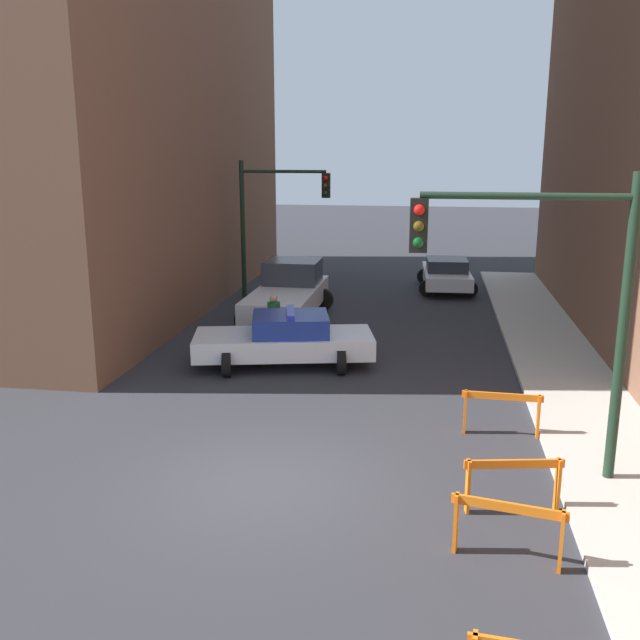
# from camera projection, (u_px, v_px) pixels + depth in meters

# --- Properties ---
(ground_plane) EXTENTS (120.00, 120.00, 0.00)m
(ground_plane) POSITION_uv_depth(u_px,v_px,m) (264.00, 484.00, 12.34)
(ground_plane) COLOR #2D2D33
(traffic_light_near) EXTENTS (3.64, 0.35, 5.20)m
(traffic_light_near) POSITION_uv_depth(u_px,v_px,m) (553.00, 282.00, 11.74)
(traffic_light_near) COLOR black
(traffic_light_near) RESTS_ON sidewalk_right
(traffic_light_far) EXTENTS (3.44, 0.35, 5.20)m
(traffic_light_far) POSITION_uv_depth(u_px,v_px,m) (271.00, 209.00, 26.77)
(traffic_light_far) COLOR black
(traffic_light_far) RESTS_ON ground_plane
(police_car) EXTENTS (4.99, 2.98, 1.52)m
(police_car) POSITION_uv_depth(u_px,v_px,m) (285.00, 339.00, 18.88)
(police_car) COLOR white
(police_car) RESTS_ON ground_plane
(white_truck) EXTENTS (2.67, 5.42, 1.90)m
(white_truck) POSITION_uv_depth(u_px,v_px,m) (288.00, 293.00, 23.96)
(white_truck) COLOR silver
(white_truck) RESTS_ON ground_plane
(parked_car_near) EXTENTS (2.42, 4.39, 1.31)m
(parked_car_near) POSITION_uv_depth(u_px,v_px,m) (446.00, 274.00, 28.91)
(parked_car_near) COLOR silver
(parked_car_near) RESTS_ON ground_plane
(pedestrian_crossing) EXTENTS (0.49, 0.49, 1.66)m
(pedestrian_crossing) POSITION_uv_depth(u_px,v_px,m) (274.00, 322.00, 20.16)
(pedestrian_crossing) COLOR #382D23
(pedestrian_crossing) RESTS_ON ground_plane
(barrier_mid) EXTENTS (1.58, 0.46, 0.90)m
(barrier_mid) POSITION_uv_depth(u_px,v_px,m) (508.00, 521.00, 9.93)
(barrier_mid) COLOR orange
(barrier_mid) RESTS_ON ground_plane
(barrier_back) EXTENTS (1.58, 0.43, 0.90)m
(barrier_back) POSITION_uv_depth(u_px,v_px,m) (514.00, 476.00, 11.28)
(barrier_back) COLOR orange
(barrier_back) RESTS_ON ground_plane
(barrier_corner) EXTENTS (1.60, 0.22, 0.90)m
(barrier_corner) POSITION_uv_depth(u_px,v_px,m) (502.00, 406.00, 14.31)
(barrier_corner) COLOR orange
(barrier_corner) RESTS_ON ground_plane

